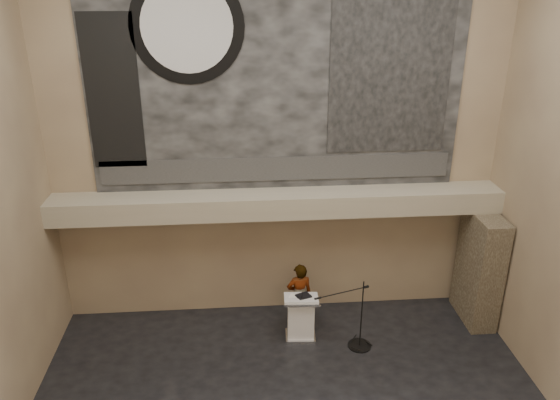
{
  "coord_description": "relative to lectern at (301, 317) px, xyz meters",
  "views": [
    {
      "loc": [
        -0.85,
        -7.5,
        7.74
      ],
      "look_at": [
        0.0,
        3.2,
        3.2
      ],
      "focal_mm": 35.0,
      "sensor_mm": 36.0,
      "label": 1
    }
  ],
  "objects": [
    {
      "name": "speaker_person",
      "position": [
        0.02,
        0.48,
        0.26
      ],
      "size": [
        0.63,
        0.45,
        1.63
      ],
      "primitive_type": "imported",
      "rotation": [
        0.0,
        0.0,
        3.25
      ],
      "color": "silver",
      "rests_on": "floor"
    },
    {
      "name": "sprinkler_left",
      "position": [
        -2.02,
        0.89,
        2.12
      ],
      "size": [
        0.04,
        0.04,
        0.06
      ],
      "primitive_type": "cylinder",
      "color": "#B2893D",
      "rests_on": "soffit"
    },
    {
      "name": "banner_brick_print",
      "position": [
        -3.82,
        1.27,
        4.85
      ],
      "size": [
        1.1,
        0.02,
        3.2
      ],
      "primitive_type": "cube",
      "color": "black",
      "rests_on": "banner"
    },
    {
      "name": "binder",
      "position": [
        0.05,
        -0.01,
        0.56
      ],
      "size": [
        0.38,
        0.35,
        0.04
      ],
      "primitive_type": "cube",
      "rotation": [
        0.0,
        0.0,
        0.42
      ],
      "color": "black",
      "rests_on": "lectern"
    },
    {
      "name": "banner_text_strip",
      "position": [
        -0.42,
        1.27,
        3.1
      ],
      "size": [
        7.76,
        0.02,
        0.55
      ],
      "primitive_type": "cube",
      "color": "#2E2E2E",
      "rests_on": "banner"
    },
    {
      "name": "papers",
      "position": [
        -0.17,
        -0.05,
        0.55
      ],
      "size": [
        0.34,
        0.38,
        0.0
      ],
      "primitive_type": "cube",
      "rotation": [
        0.0,
        0.0,
        -0.43
      ],
      "color": "white",
      "rests_on": "lectern"
    },
    {
      "name": "mic_stand",
      "position": [
        1.25,
        -0.41,
        -0.31
      ],
      "size": [
        1.35,
        0.62,
        1.66
      ],
      "rotation": [
        0.0,
        0.0,
        0.31
      ],
      "color": "black",
      "rests_on": "floor"
    },
    {
      "name": "lectern",
      "position": [
        0.0,
        0.0,
        0.0
      ],
      "size": [
        0.78,
        0.58,
        1.14
      ],
      "rotation": [
        0.0,
        0.0,
        -0.07
      ],
      "color": "silver",
      "rests_on": "floor"
    },
    {
      "name": "stone_pier",
      "position": [
        4.23,
        0.49,
        0.8
      ],
      "size": [
        0.6,
        1.4,
        2.7
      ],
      "primitive_type": "cube",
      "color": "#423728",
      "rests_on": "floor"
    },
    {
      "name": "soffit",
      "position": [
        -0.42,
        0.94,
        2.4
      ],
      "size": [
        10.0,
        0.8,
        0.5
      ],
      "primitive_type": "cube",
      "color": "gray",
      "rests_on": "wall_back"
    },
    {
      "name": "wall_back",
      "position": [
        -0.42,
        1.34,
        3.7
      ],
      "size": [
        10.0,
        0.02,
        8.5
      ],
      "primitive_type": "cube",
      "color": "#806951",
      "rests_on": "floor"
    },
    {
      "name": "banner",
      "position": [
        -0.42,
        1.31,
        5.15
      ],
      "size": [
        8.0,
        0.05,
        5.0
      ],
      "primitive_type": "cube",
      "color": "black",
      "rests_on": "wall_back"
    },
    {
      "name": "sprinkler_right",
      "position": [
        1.48,
        0.89,
        2.12
      ],
      "size": [
        0.04,
        0.04,
        0.06
      ],
      "primitive_type": "cylinder",
      "color": "#B2893D",
      "rests_on": "soffit"
    },
    {
      "name": "banner_building_print",
      "position": [
        1.98,
        1.27,
        5.25
      ],
      "size": [
        2.6,
        0.02,
        3.6
      ],
      "primitive_type": "cube",
      "color": "black",
      "rests_on": "banner"
    },
    {
      "name": "banner_clock_rim",
      "position": [
        -2.22,
        1.27,
        6.15
      ],
      "size": [
        2.3,
        0.02,
        2.3
      ],
      "primitive_type": "cylinder",
      "rotation": [
        1.57,
        0.0,
        0.0
      ],
      "color": "black",
      "rests_on": "banner"
    },
    {
      "name": "banner_clock_face",
      "position": [
        -2.22,
        1.25,
        6.15
      ],
      "size": [
        1.84,
        0.02,
        1.84
      ],
      "primitive_type": "cylinder",
      "rotation": [
        1.57,
        0.0,
        0.0
      ],
      "color": "silver",
      "rests_on": "banner"
    }
  ]
}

